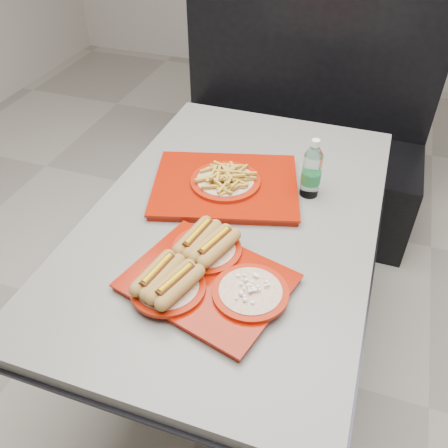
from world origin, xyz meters
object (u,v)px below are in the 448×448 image
(booth_bench, at_px, (296,143))
(water_bottle, at_px, (312,172))
(tray_far, at_px, (225,183))
(tray_near, at_px, (203,274))
(diner_table, at_px, (233,251))

(booth_bench, relative_size, water_bottle, 6.46)
(tray_far, distance_m, water_bottle, 0.29)
(tray_near, relative_size, tray_far, 0.85)
(diner_table, xyz_separation_m, booth_bench, (0.00, 1.09, -0.18))
(water_bottle, bearing_deg, tray_near, -111.29)
(booth_bench, bearing_deg, tray_far, -94.02)
(tray_near, distance_m, tray_far, 0.44)
(diner_table, relative_size, water_bottle, 6.79)
(tray_near, height_order, tray_far, tray_far)
(booth_bench, height_order, water_bottle, booth_bench)
(tray_near, bearing_deg, diner_table, 92.52)
(tray_far, bearing_deg, tray_near, -79.17)
(booth_bench, xyz_separation_m, tray_far, (-0.07, -0.98, 0.38))
(tray_far, relative_size, water_bottle, 2.75)
(booth_bench, bearing_deg, water_bottle, -77.08)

